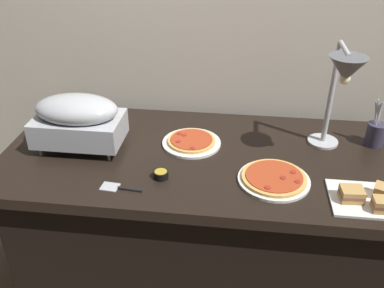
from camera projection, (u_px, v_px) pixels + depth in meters
The scene contains 11 objects.
ground_plane at pixel (210, 274), 2.28m from camera, with size 8.00×8.00×0.00m, color brown.
back_wall at pixel (224, 27), 2.10m from camera, with size 4.40×0.04×2.40m, color beige.
buffet_table at pixel (211, 219), 2.09m from camera, with size 1.90×0.84×0.76m.
chafing_dish at pixel (78, 119), 1.88m from camera, with size 0.39×0.24×0.26m.
heat_lamp at pixel (343, 78), 1.67m from camera, with size 0.15×0.33×0.49m.
pizza_plate_front at pixel (274, 179), 1.72m from camera, with size 0.29×0.29×0.03m.
pizza_plate_center at pixel (191, 142), 1.97m from camera, with size 0.27×0.27×0.03m.
sandwich_platter at pixel (380, 198), 1.59m from camera, with size 0.35×0.23×0.06m.
sauce_cup_near at pixel (161, 174), 1.74m from camera, with size 0.06×0.06×0.03m.
utensil_holder at pixel (375, 134), 1.95m from camera, with size 0.08×0.08×0.23m.
serving_spatula at pixel (119, 188), 1.68m from camera, with size 0.17×0.06×0.01m.
Camera 1 is at (0.10, -1.61, 1.77)m, focal length 39.64 mm.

